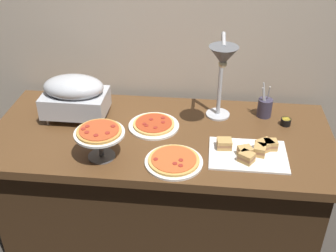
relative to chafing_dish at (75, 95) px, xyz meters
The scene contains 11 objects.
ground_plane 1.05m from the chafing_dish, 12.85° to the right, with size 8.00×8.00×0.00m, color #38332D.
back_wall 0.70m from the chafing_dish, 37.18° to the left, with size 4.40×0.04×2.40m, color #B7A893.
buffet_table 0.74m from the chafing_dish, 12.85° to the right, with size 1.90×0.84×0.76m.
chafing_dish is the anchor object (origin of this frame).
heat_lamp 0.86m from the chafing_dish, ahead, with size 0.15×0.34×0.52m.
pizza_plate_front 0.73m from the chafing_dish, 31.99° to the right, with size 0.29×0.29×0.03m.
pizza_plate_center 0.48m from the chafing_dish, ahead, with size 0.29×0.29×0.03m.
pizza_plate_raised_stand 0.43m from the chafing_dish, 57.19° to the right, with size 0.25×0.25×0.17m.
sandwich_platter 1.03m from the chafing_dish, 15.17° to the right, with size 0.40×0.28×0.06m.
sauce_cup_near 1.21m from the chafing_dish, ahead, with size 0.06×0.06×0.04m.
utensil_holder 1.10m from the chafing_dish, ahead, with size 0.08×0.08×0.22m.
Camera 1 is at (0.25, -1.92, 2.03)m, focal length 44.72 mm.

